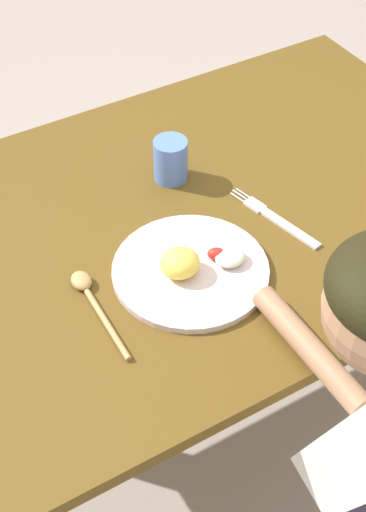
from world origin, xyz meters
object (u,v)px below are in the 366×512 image
(fork, at_px, (277,220))
(spoon, at_px, (90,296))
(plate, at_px, (191,268))
(drinking_cup, at_px, (172,159))

(fork, distance_m, spoon, 0.39)
(plate, distance_m, fork, 0.21)
(spoon, xyz_separation_m, drinking_cup, (0.28, 0.21, 0.04))
(fork, relative_size, spoon, 1.01)
(plate, relative_size, fork, 1.30)
(drinking_cup, bearing_deg, fork, -63.67)
(fork, height_order, spoon, spoon)
(plate, bearing_deg, spoon, 168.93)
(plate, distance_m, drinking_cup, 0.27)
(fork, bearing_deg, drinking_cup, 13.68)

